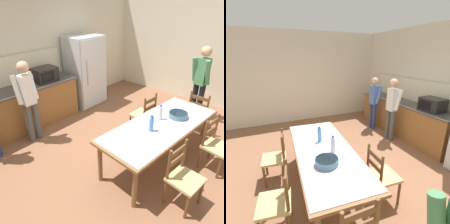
# 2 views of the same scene
# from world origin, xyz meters

# --- Properties ---
(ground_plane) EXTENTS (8.32, 8.32, 0.00)m
(ground_plane) POSITION_xyz_m (0.00, 0.00, 0.00)
(ground_plane) COLOR brown
(wall_back) EXTENTS (6.52, 0.12, 2.90)m
(wall_back) POSITION_xyz_m (0.00, 2.66, 1.45)
(wall_back) COLOR beige
(wall_back) RESTS_ON ground
(wall_right) EXTENTS (0.12, 5.20, 2.90)m
(wall_right) POSITION_xyz_m (3.26, 0.00, 1.45)
(wall_right) COLOR beige
(wall_right) RESTS_ON ground
(kitchen_counter) EXTENTS (3.03, 0.66, 0.94)m
(kitchen_counter) POSITION_xyz_m (-0.95, 2.23, 0.47)
(kitchen_counter) COLOR brown
(kitchen_counter) RESTS_ON ground
(refrigerator) EXTENTS (0.87, 0.73, 1.77)m
(refrigerator) POSITION_xyz_m (1.11, 2.19, 0.88)
(refrigerator) COLOR silver
(refrigerator) RESTS_ON ground
(microwave) EXTENTS (0.50, 0.39, 0.30)m
(microwave) POSITION_xyz_m (-0.06, 2.21, 1.09)
(microwave) COLOR black
(microwave) RESTS_ON kitchen_counter
(dining_table) EXTENTS (2.35, 1.07, 0.75)m
(dining_table) POSITION_xyz_m (0.27, -0.53, 0.68)
(dining_table) COLOR brown
(dining_table) RESTS_ON ground
(bottle_near_centre) EXTENTS (0.07, 0.07, 0.27)m
(bottle_near_centre) POSITION_xyz_m (-0.02, -0.51, 0.87)
(bottle_near_centre) COLOR #4C8ED6
(bottle_near_centre) RESTS_ON dining_table
(bottle_off_centre) EXTENTS (0.07, 0.07, 0.27)m
(bottle_off_centre) POSITION_xyz_m (0.39, -0.43, 0.87)
(bottle_off_centre) COLOR silver
(bottle_off_centre) RESTS_ON dining_table
(serving_bowl) EXTENTS (0.32, 0.32, 0.09)m
(serving_bowl) POSITION_xyz_m (0.66, -0.63, 0.80)
(serving_bowl) COLOR slate
(serving_bowl) RESTS_ON dining_table
(chair_side_far_right) EXTENTS (0.44, 0.42, 0.91)m
(chair_side_far_right) POSITION_xyz_m (0.84, 0.16, 0.44)
(chair_side_far_right) COLOR brown
(chair_side_far_right) RESTS_ON ground
(chair_head_end) EXTENTS (0.40, 0.42, 0.91)m
(chair_head_end) POSITION_xyz_m (1.70, -0.65, 0.44)
(chair_head_end) COLOR brown
(chair_head_end) RESTS_ON ground
(chair_side_near_right) EXTENTS (0.47, 0.46, 0.91)m
(chair_side_near_right) POSITION_xyz_m (0.72, -1.31, 0.44)
(chair_side_near_right) COLOR brown
(chair_side_near_right) RESTS_ON ground
(chair_side_near_left) EXTENTS (0.46, 0.45, 0.91)m
(chair_side_near_left) POSITION_xyz_m (-0.30, -1.23, 0.44)
(chair_side_near_left) COLOR brown
(chair_side_near_left) RESTS_ON ground
(person_at_counter) EXTENTS (0.41, 0.28, 1.61)m
(person_at_counter) POSITION_xyz_m (-0.80, 1.69, 0.91)
(person_at_counter) COLOR #4C4C4C
(person_at_counter) RESTS_ON ground
(person_by_table) EXTENTS (0.35, 0.47, 1.69)m
(person_by_table) POSITION_xyz_m (2.25, -0.37, 0.95)
(person_by_table) COLOR black
(person_by_table) RESTS_ON ground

